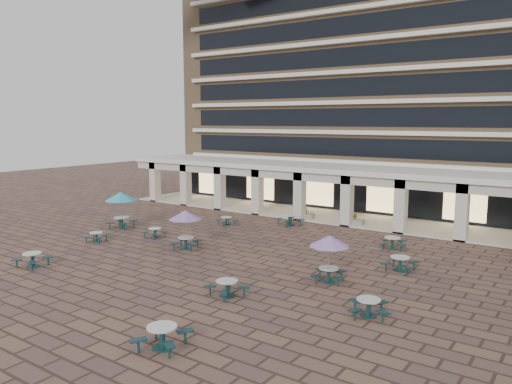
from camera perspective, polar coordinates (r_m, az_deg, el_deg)
ground at (r=30.26m, az=-3.43°, el=-7.43°), size 120.00×120.00×0.00m
apartment_building at (r=51.75m, az=14.72°, el=12.88°), size 40.00×15.50×25.20m
retail_arcade at (r=42.07m, az=9.16°, el=1.07°), size 42.00×6.60×4.40m
picnic_table_0 at (r=30.88m, az=-24.19°, el=-6.94°), size 1.98×1.98×0.78m
picnic_table_2 at (r=18.95m, az=-10.68°, el=-15.77°), size 2.20×2.20×0.84m
picnic_table_3 at (r=21.90m, az=12.73°, el=-12.58°), size 2.09×2.09×0.76m
picnic_table_4 at (r=39.00m, az=-15.20°, el=-0.64°), size 2.39×2.39×2.76m
picnic_table_5 at (r=35.53m, az=-17.79°, el=-4.82°), size 1.76×1.76×0.64m
picnic_table_6 at (r=31.91m, az=-8.09°, el=-2.78°), size 2.15×2.15×2.49m
picnic_table_7 at (r=23.67m, az=-3.34°, el=-10.77°), size 2.03×2.03×0.78m
picnic_table_8 at (r=35.71m, az=-11.48°, el=-4.49°), size 1.57×1.57×0.68m
picnic_table_9 at (r=39.19m, az=-3.42°, el=-3.23°), size 1.77×1.77×0.64m
picnic_table_10 at (r=28.53m, az=16.14°, el=-7.74°), size 1.80×1.80×0.79m
picnic_table_11 at (r=25.45m, az=8.38°, el=-5.76°), size 2.09×2.09×2.41m
picnic_table_12 at (r=39.06m, az=3.84°, el=-3.09°), size 2.33×2.33×0.85m
picnic_table_13 at (r=33.13m, az=15.32°, el=-5.53°), size 2.01×2.01×0.76m
planter_left at (r=41.63m, az=5.67°, el=-2.51°), size 1.50×0.60×1.17m
planter_right at (r=39.71m, az=11.21°, el=-3.18°), size 1.50×0.60×1.14m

